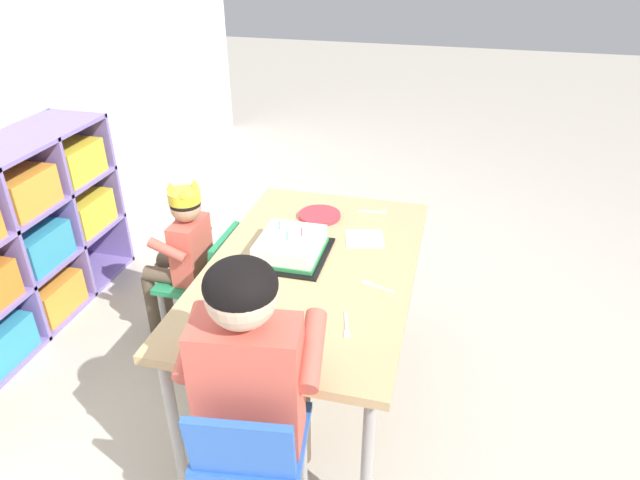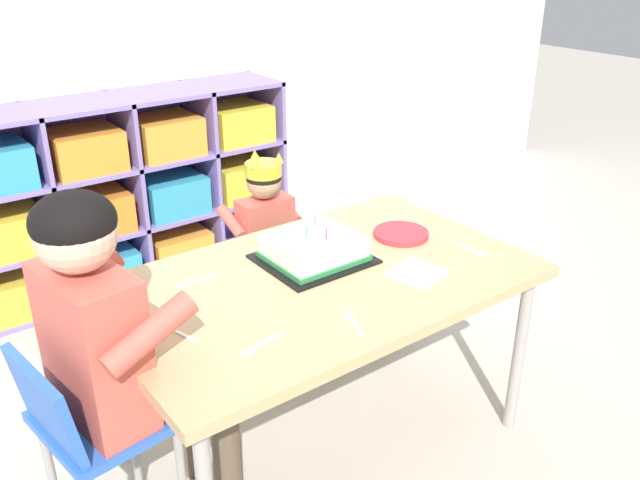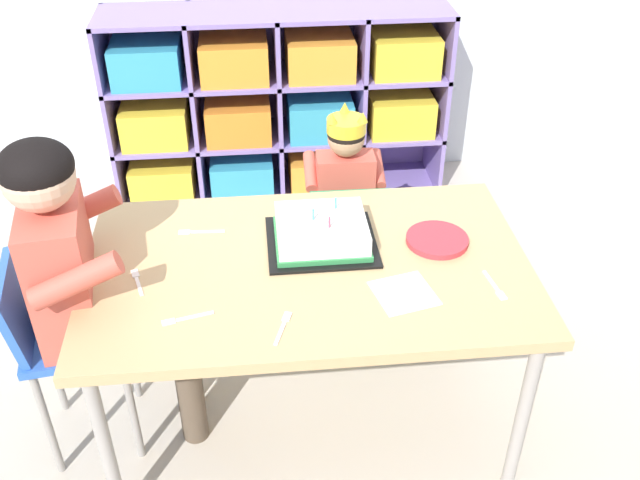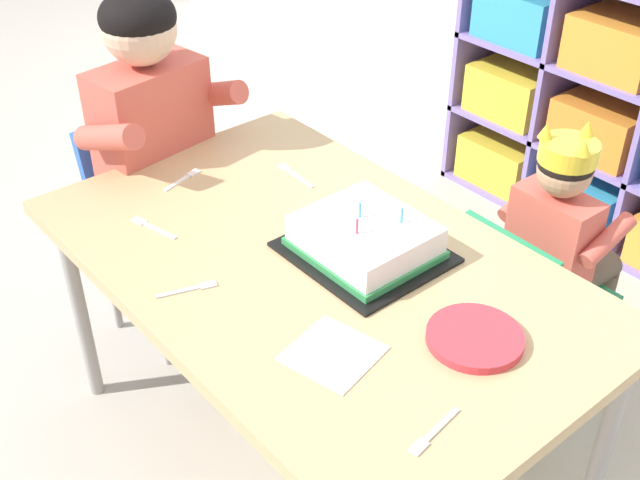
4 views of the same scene
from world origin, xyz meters
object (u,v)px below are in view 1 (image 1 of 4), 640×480
(classroom_chair_blue, at_px, (206,278))
(adult_helper_seated, at_px, (254,368))
(fork_near_child_seat, at_px, (375,286))
(fork_scattered_mid_table, at_px, (347,326))
(birthday_cake_on_tray, at_px, (290,247))
(fork_by_napkin, at_px, (282,345))
(fork_near_cake_tray, at_px, (375,212))
(child_with_crown, at_px, (182,246))
(fork_at_table_front_edge, at_px, (234,305))
(activity_table, at_px, (312,275))
(paper_plate_stack, at_px, (320,215))
(classroom_chair_adult_side, at_px, (251,452))

(classroom_chair_blue, height_order, adult_helper_seated, adult_helper_seated)
(fork_near_child_seat, bearing_deg, classroom_chair_blue, -179.93)
(fork_near_child_seat, relative_size, fork_scattered_mid_table, 0.92)
(birthday_cake_on_tray, bearing_deg, adult_helper_seated, -172.14)
(birthday_cake_on_tray, height_order, fork_by_napkin, birthday_cake_on_tray)
(fork_scattered_mid_table, distance_m, fork_near_cake_tray, 0.85)
(classroom_chair_blue, bearing_deg, adult_helper_seated, 34.95)
(child_with_crown, distance_m, birthday_cake_on_tray, 0.59)
(adult_helper_seated, height_order, fork_at_table_front_edge, adult_helper_seated)
(fork_near_child_seat, height_order, fork_near_cake_tray, same)
(activity_table, bearing_deg, classroom_chair_blue, 71.01)
(activity_table, xyz_separation_m, adult_helper_seated, (-0.63, 0.01, 0.07))
(fork_near_child_seat, xyz_separation_m, fork_by_napkin, (-0.39, 0.23, 0.00))
(fork_near_cake_tray, bearing_deg, fork_scattered_mid_table, 84.83)
(paper_plate_stack, height_order, fork_at_table_front_edge, paper_plate_stack)
(child_with_crown, relative_size, fork_near_child_seat, 6.56)
(child_with_crown, distance_m, classroom_chair_adult_side, 1.14)
(classroom_chair_adult_side, xyz_separation_m, fork_near_cake_tray, (1.24, -0.16, 0.20))
(fork_near_child_seat, bearing_deg, fork_scattered_mid_table, -83.18)
(adult_helper_seated, height_order, fork_scattered_mid_table, adult_helper_seated)
(classroom_chair_adult_side, xyz_separation_m, adult_helper_seated, (0.11, 0.01, 0.23))
(activity_table, xyz_separation_m, fork_at_table_front_edge, (-0.32, 0.19, 0.05))
(classroom_chair_adult_side, bearing_deg, fork_at_table_front_edge, -71.69)
(child_with_crown, xyz_separation_m, fork_scattered_mid_table, (-0.53, -0.86, 0.12))
(activity_table, distance_m, birthday_cake_on_tray, 0.14)
(classroom_chair_blue, distance_m, birthday_cake_on_tray, 0.56)
(paper_plate_stack, bearing_deg, classroom_chair_adult_side, -176.14)
(classroom_chair_adult_side, distance_m, adult_helper_seated, 0.25)
(fork_at_table_front_edge, bearing_deg, birthday_cake_on_tray, -10.79)
(classroom_chair_adult_side, relative_size, fork_near_cake_tray, 5.10)
(fork_scattered_mid_table, bearing_deg, classroom_chair_adult_side, 139.35)
(classroom_chair_blue, relative_size, fork_at_table_front_edge, 4.22)
(child_with_crown, relative_size, fork_near_cake_tray, 6.29)
(adult_helper_seated, height_order, fork_by_napkin, adult_helper_seated)
(paper_plate_stack, bearing_deg, fork_by_napkin, -173.43)
(classroom_chair_blue, xyz_separation_m, birthday_cake_on_tray, (-0.14, -0.45, 0.31))
(activity_table, xyz_separation_m, child_with_crown, (0.19, 0.65, -0.07))
(fork_scattered_mid_table, height_order, fork_near_cake_tray, same)
(paper_plate_stack, distance_m, fork_at_table_front_edge, 0.73)
(paper_plate_stack, relative_size, fork_scattered_mid_table, 1.37)
(classroom_chair_blue, height_order, fork_scattered_mid_table, fork_scattered_mid_table)
(birthday_cake_on_tray, relative_size, fork_scattered_mid_table, 2.38)
(activity_table, bearing_deg, fork_near_cake_tray, -17.96)
(child_with_crown, height_order, fork_near_child_seat, child_with_crown)
(paper_plate_stack, distance_m, fork_scattered_mid_table, 0.79)
(fork_scattered_mid_table, bearing_deg, paper_plate_stack, 7.13)
(activity_table, height_order, adult_helper_seated, adult_helper_seated)
(classroom_chair_adult_side, xyz_separation_m, birthday_cake_on_tray, (0.78, 0.11, 0.24))
(fork_by_napkin, bearing_deg, fork_at_table_front_edge, 128.81)
(child_with_crown, height_order, fork_near_cake_tray, child_with_crown)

